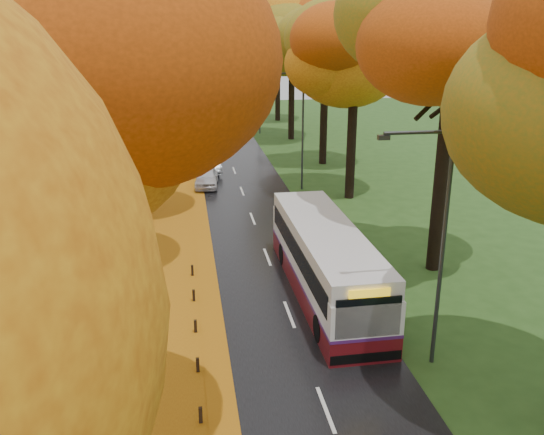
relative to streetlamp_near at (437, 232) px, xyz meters
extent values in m
cube|color=black|center=(-3.95, 17.00, -4.69)|extent=(6.50, 90.00, 0.04)
cube|color=silver|center=(-3.95, 17.00, -4.67)|extent=(0.12, 90.00, 0.01)
cube|color=#9C4E0E|center=(-12.95, 17.00, -4.70)|extent=(12.00, 90.00, 0.02)
cube|color=#C38214|center=(-7.00, 17.00, -4.67)|extent=(0.90, 90.00, 0.01)
cylinder|color=black|center=(-10.85, -2.50, -0.43)|extent=(0.60, 0.60, 8.58)
ellipsoid|color=orange|center=(-10.85, -2.50, 4.93)|extent=(9.20, 9.20, 7.18)
cylinder|color=black|center=(-11.45, 8.50, -0.14)|extent=(0.60, 0.60, 9.15)
ellipsoid|color=orange|center=(-11.45, 8.50, 5.58)|extent=(8.00, 8.00, 6.24)
cylinder|color=black|center=(-10.85, 18.50, -0.71)|extent=(0.60, 0.60, 8.00)
ellipsoid|color=orange|center=(-10.85, 18.50, 4.29)|extent=(9.20, 9.20, 7.18)
cylinder|color=black|center=(-11.45, 30.50, -0.43)|extent=(0.60, 0.60, 8.58)
ellipsoid|color=orange|center=(-11.45, 30.50, 4.93)|extent=(8.00, 8.00, 6.24)
cylinder|color=black|center=(-10.85, 41.50, -0.14)|extent=(0.60, 0.60, 9.15)
ellipsoid|color=orange|center=(-10.85, 41.50, 5.58)|extent=(9.20, 9.20, 7.18)
cylinder|color=black|center=(-11.45, 51.50, -0.71)|extent=(0.60, 0.60, 8.00)
ellipsoid|color=orange|center=(-11.45, 51.50, 4.29)|extent=(8.00, 8.00, 6.24)
cylinder|color=black|center=(3.55, 7.50, -0.11)|extent=(0.60, 0.60, 9.22)
ellipsoid|color=#C24B0E|center=(3.55, 7.50, 5.65)|extent=(8.20, 8.20, 6.40)
cylinder|color=black|center=(2.95, 19.50, -0.62)|extent=(0.60, 0.60, 8.19)
ellipsoid|color=#C24B0E|center=(2.95, 19.50, 4.50)|extent=(9.20, 9.20, 7.18)
cylinder|color=black|center=(3.55, 29.50, -0.36)|extent=(0.60, 0.60, 8.70)
ellipsoid|color=#C24B0E|center=(3.55, 29.50, 5.08)|extent=(8.20, 8.20, 6.40)
cylinder|color=black|center=(2.95, 40.50, -0.11)|extent=(0.60, 0.60, 9.22)
ellipsoid|color=#C24B0E|center=(2.95, 40.50, 5.65)|extent=(9.20, 9.20, 7.18)
cylinder|color=black|center=(3.55, 52.50, -0.62)|extent=(0.60, 0.60, 8.19)
ellipsoid|color=#C24B0E|center=(3.55, 52.50, 4.50)|extent=(8.20, 8.20, 6.40)
cube|color=black|center=(-7.65, -2.00, -4.45)|extent=(0.11, 0.11, 0.52)
cube|color=black|center=(-7.65, 0.60, -4.45)|extent=(0.11, 0.11, 0.52)
cube|color=black|center=(-7.65, 3.20, -4.45)|extent=(0.11, 0.11, 0.52)
cube|color=black|center=(-7.65, 5.80, -4.45)|extent=(0.11, 0.11, 0.52)
cube|color=black|center=(-7.65, 8.40, -4.45)|extent=(0.11, 0.11, 0.52)
cylinder|color=#333538|center=(0.25, 0.00, -0.71)|extent=(0.14, 0.14, 8.00)
cylinder|color=#333538|center=(-0.85, 0.00, 3.19)|extent=(2.20, 0.11, 0.11)
cube|color=#333538|center=(-1.95, 0.00, 3.07)|extent=(0.35, 0.18, 0.14)
cylinder|color=#333538|center=(0.25, 22.00, -0.71)|extent=(0.14, 0.14, 8.00)
cylinder|color=#333538|center=(-0.85, 22.00, 3.19)|extent=(2.20, 0.11, 0.11)
cube|color=#333538|center=(-1.95, 22.00, 3.07)|extent=(0.35, 0.18, 0.14)
cylinder|color=#333538|center=(0.25, 44.00, -0.71)|extent=(0.14, 0.14, 8.00)
cylinder|color=#333538|center=(-0.85, 44.00, 3.19)|extent=(2.20, 0.11, 0.11)
cube|color=#333538|center=(-1.95, 44.00, 3.07)|extent=(0.35, 0.18, 0.14)
cube|color=#5B0E13|center=(-2.12, 5.66, -4.22)|extent=(2.67, 11.21, 0.91)
cube|color=white|center=(-2.12, 5.66, -3.10)|extent=(2.67, 11.21, 1.32)
cube|color=white|center=(-2.12, 5.66, -2.08)|extent=(2.61, 10.98, 0.71)
cube|color=#481B61|center=(-2.12, 5.66, -3.71)|extent=(2.69, 11.23, 0.12)
cube|color=black|center=(-2.12, 5.66, -2.69)|extent=(2.69, 10.31, 0.86)
cube|color=black|center=(-2.06, 0.10, -2.90)|extent=(2.24, 0.09, 1.42)
cube|color=yellow|center=(-2.06, 0.10, -2.01)|extent=(1.40, 0.08, 0.28)
cube|color=black|center=(-2.06, 0.12, -4.39)|extent=(2.49, 0.15, 0.36)
cylinder|color=black|center=(-3.23, 1.84, -4.17)|extent=(0.30, 1.02, 1.02)
cylinder|color=black|center=(-0.93, 1.87, -4.17)|extent=(0.30, 1.02, 1.02)
cylinder|color=black|center=(-3.31, 9.00, -4.17)|extent=(0.30, 1.02, 1.02)
cylinder|color=black|center=(-1.01, 9.02, -4.17)|extent=(0.30, 1.02, 1.02)
imported|color=silver|center=(-6.30, 23.64, -4.01)|extent=(1.89, 4.02, 1.33)
imported|color=#93969A|center=(-6.30, 27.73, -3.97)|extent=(2.63, 4.52, 1.41)
imported|color=black|center=(-6.07, 38.93, -4.11)|extent=(2.65, 4.19, 1.13)
camera|label=1|loc=(-7.74, -16.01, 6.19)|focal=38.00mm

